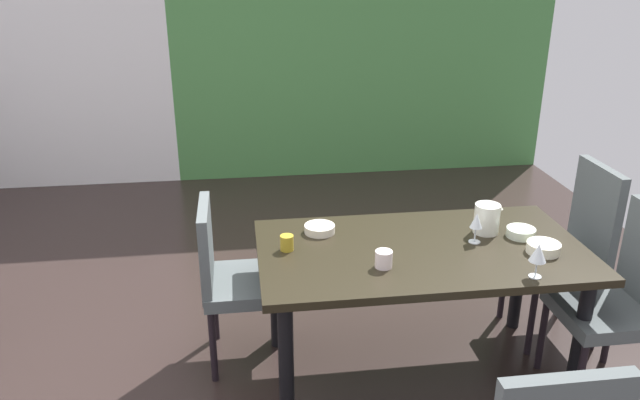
# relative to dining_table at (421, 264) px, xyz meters

# --- Properties ---
(ground_plane) EXTENTS (5.88, 6.26, 0.02)m
(ground_plane) POSITION_rel_dining_table_xyz_m (-0.75, 0.16, -0.65)
(ground_plane) COLOR black
(back_panel_interior) EXTENTS (2.24, 0.10, 2.76)m
(back_panel_interior) POSITION_rel_dining_table_xyz_m (-2.57, 3.24, 0.74)
(back_panel_interior) COLOR silver
(back_panel_interior) RESTS_ON ground_plane
(garden_window_panel) EXTENTS (3.64, 0.10, 2.76)m
(garden_window_panel) POSITION_rel_dining_table_xyz_m (0.37, 3.24, 0.74)
(garden_window_panel) COLOR #447D41
(garden_window_panel) RESTS_ON ground_plane
(dining_table) EXTENTS (1.61, 0.88, 0.73)m
(dining_table) POSITION_rel_dining_table_xyz_m (0.00, 0.00, 0.00)
(dining_table) COLOR black
(dining_table) RESTS_ON ground_plane
(chair_left_far) EXTENTS (0.45, 0.44, 0.91)m
(chair_left_far) POSITION_rel_dining_table_xyz_m (-0.93, 0.25, -0.13)
(chair_left_far) COLOR #4E5556
(chair_left_far) RESTS_ON ground_plane
(chair_right_near) EXTENTS (0.44, 0.44, 0.97)m
(chair_right_near) POSITION_rel_dining_table_xyz_m (0.94, -0.25, -0.10)
(chair_right_near) COLOR #4E5556
(chair_right_near) RESTS_ON ground_plane
(chair_right_far) EXTENTS (0.44, 0.44, 1.02)m
(chair_right_far) POSITION_rel_dining_table_xyz_m (0.94, 0.25, -0.09)
(chair_right_far) COLOR #4E5556
(chair_right_far) RESTS_ON ground_plane
(wine_glass_east) EXTENTS (0.06, 0.06, 0.16)m
(wine_glass_east) POSITION_rel_dining_table_xyz_m (0.28, 0.02, 0.20)
(wine_glass_east) COLOR silver
(wine_glass_east) RESTS_ON dining_table
(wine_glass_center) EXTENTS (0.08, 0.08, 0.16)m
(wine_glass_center) POSITION_rel_dining_table_xyz_m (0.42, -0.36, 0.21)
(wine_glass_center) COLOR silver
(wine_glass_center) RESTS_ON dining_table
(serving_bowl_left) EXTENTS (0.16, 0.16, 0.05)m
(serving_bowl_left) POSITION_rel_dining_table_xyz_m (0.56, -0.13, 0.12)
(serving_bowl_left) COLOR white
(serving_bowl_left) RESTS_ON dining_table
(serving_bowl_rear) EXTENTS (0.15, 0.15, 0.05)m
(serving_bowl_rear) POSITION_rel_dining_table_xyz_m (0.53, 0.05, 0.11)
(serving_bowl_rear) COLOR silver
(serving_bowl_rear) RESTS_ON dining_table
(serving_bowl_near_shelf) EXTENTS (0.16, 0.16, 0.04)m
(serving_bowl_near_shelf) POSITION_rel_dining_table_xyz_m (-0.47, 0.24, 0.11)
(serving_bowl_near_shelf) COLOR silver
(serving_bowl_near_shelf) RESTS_ON dining_table
(cup_west) EXTENTS (0.07, 0.07, 0.08)m
(cup_west) POSITION_rel_dining_table_xyz_m (-0.66, 0.06, 0.13)
(cup_west) COLOR #AA8E24
(cup_west) RESTS_ON dining_table
(cup_corner) EXTENTS (0.08, 0.08, 0.08)m
(cup_corner) POSITION_rel_dining_table_xyz_m (-0.23, -0.17, 0.13)
(cup_corner) COLOR silver
(cup_corner) RESTS_ON dining_table
(pitcher_near_window) EXTENTS (0.15, 0.13, 0.16)m
(pitcher_near_window) POSITION_rel_dining_table_xyz_m (0.38, 0.13, 0.17)
(pitcher_near_window) COLOR white
(pitcher_near_window) RESTS_ON dining_table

